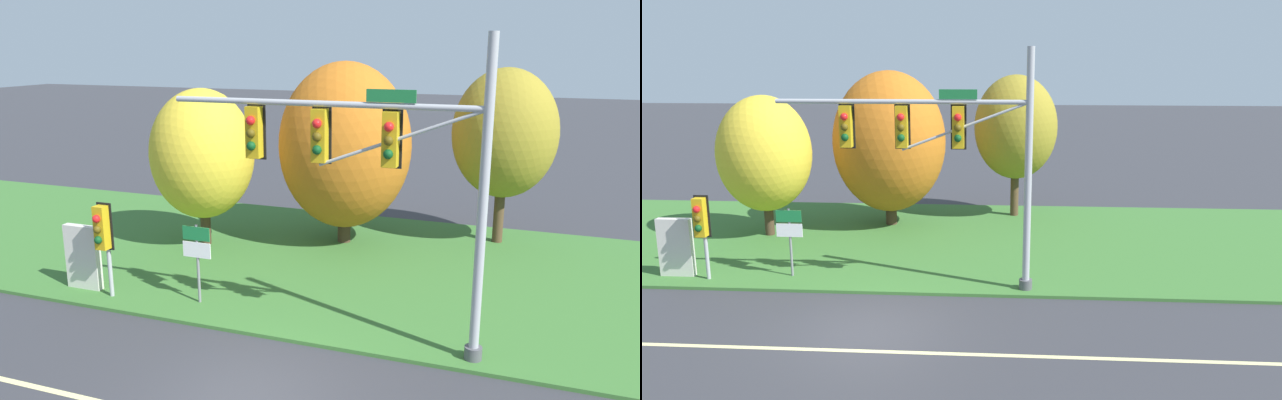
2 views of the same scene
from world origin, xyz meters
The scene contains 9 objects.
ground_plane centered at (0.00, 0.00, 0.00)m, with size 160.00×160.00×0.00m, color #333338.
grass_verge centered at (0.00, 8.25, 0.05)m, with size 48.00×11.50×0.10m, color #386B2D.
traffic_signal_mast centered at (1.93, 3.03, 4.51)m, with size 7.63×0.49×7.22m.
pedestrian_signal_near_kerb centered at (-5.84, 3.08, 2.04)m, with size 0.46×0.55×2.75m.
route_sign_post centered at (-3.27, 3.70, 1.58)m, with size 0.84×0.08×2.23m.
tree_nearest_road centered at (-5.75, 8.36, 3.35)m, with size 3.61×3.61×5.52m.
tree_left_of_mast centered at (-1.20, 10.31, 3.60)m, with size 4.64×4.64×6.41m.
tree_behind_signpost centered at (4.02, 12.19, 4.03)m, with size 3.61×3.61×6.20m.
info_kiosk centered at (-6.97, 3.49, 1.04)m, with size 1.10×0.24×1.90m.
Camera 1 is at (5.39, -10.24, 7.07)m, focal length 35.00 mm.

